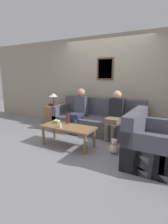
{
  "coord_description": "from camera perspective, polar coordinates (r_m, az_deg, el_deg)",
  "views": [
    {
      "loc": [
        1.91,
        -3.66,
        1.54
      ],
      "look_at": [
        -0.09,
        -0.09,
        0.66
      ],
      "focal_mm": 28.0,
      "sensor_mm": 36.0,
      "label": 1
    }
  ],
  "objects": [
    {
      "name": "side_table_with_lamp",
      "position": [
        5.49,
        -10.11,
        -0.61
      ],
      "size": [
        0.41,
        0.41,
        1.0
      ],
      "color": "olive",
      "rests_on": "ground_plane"
    },
    {
      "name": "wall_back",
      "position": [
        5.04,
        6.99,
        9.28
      ],
      "size": [
        9.0,
        0.08,
        2.6
      ],
      "color": "#9E937F",
      "rests_on": "ground_plane"
    },
    {
      "name": "person_left",
      "position": [
        4.75,
        -1.6,
        1.07
      ],
      "size": [
        0.34,
        0.62,
        1.17
      ],
      "color": "#2D334C",
      "rests_on": "ground_plane"
    },
    {
      "name": "person_right",
      "position": [
        4.31,
        10.11,
        -0.38
      ],
      "size": [
        0.34,
        0.6,
        1.16
      ],
      "color": "#756651",
      "rests_on": "ground_plane"
    },
    {
      "name": "teddy_bear",
      "position": [
        3.6,
        9.81,
        -11.15
      ],
      "size": [
        0.19,
        0.19,
        0.3
      ],
      "color": "beige",
      "rests_on": "ground_plane"
    },
    {
      "name": "book_stack",
      "position": [
        4.1,
        -8.81,
        -3.06
      ],
      "size": [
        0.16,
        0.12,
        0.07
      ],
      "color": "gold",
      "rests_on": "coffee_table"
    },
    {
      "name": "wine_bottle",
      "position": [
        4.02,
        -5.35,
        -2.23
      ],
      "size": [
        0.08,
        0.08,
        0.28
      ],
      "color": "#562319",
      "rests_on": "coffee_table"
    },
    {
      "name": "drinking_glass",
      "position": [
        3.75,
        -7.84,
        -4.27
      ],
      "size": [
        0.06,
        0.06,
        0.09
      ],
      "color": "silver",
      "rests_on": "coffee_table"
    },
    {
      "name": "coffee_table",
      "position": [
        3.84,
        -5.26,
        -5.54
      ],
      "size": [
        1.19,
        0.52,
        0.44
      ],
      "color": "olive",
      "rests_on": "ground_plane"
    },
    {
      "name": "couch_side",
      "position": [
        3.39,
        21.02,
        -10.0
      ],
      "size": [
        0.89,
        1.21,
        0.91
      ],
      "rotation": [
        0.0,
        0.0,
        1.57
      ],
      "color": "#4C4C56",
      "rests_on": "ground_plane"
    },
    {
      "name": "ground_plane",
      "position": [
        4.41,
        1.56,
        -8.39
      ],
      "size": [
        16.0,
        16.0,
        0.0
      ],
      "primitive_type": "plane",
      "color": "gray"
    },
    {
      "name": "couch_main",
      "position": [
        4.77,
        4.58,
        -2.92
      ],
      "size": [
        2.38,
        0.89,
        0.91
      ],
      "color": "#4C4C56",
      "rests_on": "ground_plane"
    }
  ]
}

